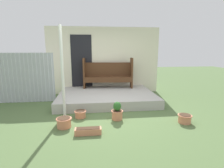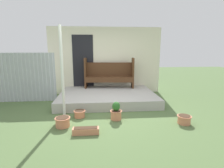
{
  "view_description": "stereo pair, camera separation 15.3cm",
  "coord_description": "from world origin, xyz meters",
  "px_view_note": "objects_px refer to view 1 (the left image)",
  "views": [
    {
      "loc": [
        -0.41,
        -4.67,
        1.77
      ],
      "look_at": [
        0.17,
        0.4,
        0.74
      ],
      "focal_mm": 28.0,
      "sensor_mm": 36.0,
      "label": 1
    },
    {
      "loc": [
        -0.26,
        -4.69,
        1.77
      ],
      "look_at": [
        0.17,
        0.4,
        0.74
      ],
      "focal_mm": 28.0,
      "sensor_mm": 36.0,
      "label": 2
    }
  ],
  "objects_px": {
    "support_post": "(62,72)",
    "bench": "(108,73)",
    "flower_pot_far_right": "(185,118)",
    "flower_pot_right": "(117,112)",
    "planter_box_rect": "(88,131)",
    "flower_pot_middle": "(80,114)",
    "flower_pot_left": "(64,122)"
  },
  "relations": [
    {
      "from": "support_post",
      "to": "bench",
      "type": "xyz_separation_m",
      "value": [
        1.37,
        2.05,
        -0.33
      ]
    },
    {
      "from": "bench",
      "to": "flower_pot_far_right",
      "type": "xyz_separation_m",
      "value": [
        1.6,
        -2.89,
        -0.73
      ]
    },
    {
      "from": "bench",
      "to": "flower_pot_right",
      "type": "bearing_deg",
      "value": -85.51
    },
    {
      "from": "flower_pot_right",
      "to": "planter_box_rect",
      "type": "xyz_separation_m",
      "value": [
        -0.72,
        -0.72,
        -0.13
      ]
    },
    {
      "from": "flower_pot_right",
      "to": "support_post",
      "type": "bearing_deg",
      "value": 162.18
    },
    {
      "from": "flower_pot_right",
      "to": "planter_box_rect",
      "type": "distance_m",
      "value": 1.02
    },
    {
      "from": "flower_pot_middle",
      "to": "planter_box_rect",
      "type": "height_order",
      "value": "flower_pot_middle"
    },
    {
      "from": "bench",
      "to": "flower_pot_middle",
      "type": "xyz_separation_m",
      "value": [
        -0.94,
        -2.26,
        -0.74
      ]
    },
    {
      "from": "support_post",
      "to": "bench",
      "type": "height_order",
      "value": "support_post"
    },
    {
      "from": "flower_pot_middle",
      "to": "flower_pot_right",
      "type": "relative_size",
      "value": 0.67
    },
    {
      "from": "support_post",
      "to": "flower_pot_right",
      "type": "relative_size",
      "value": 5.08
    },
    {
      "from": "flower_pot_left",
      "to": "flower_pot_far_right",
      "type": "xyz_separation_m",
      "value": [
        2.87,
        -0.08,
        -0.01
      ]
    },
    {
      "from": "support_post",
      "to": "flower_pot_far_right",
      "type": "bearing_deg",
      "value": -15.7
    },
    {
      "from": "support_post",
      "to": "planter_box_rect",
      "type": "distance_m",
      "value": 1.73
    },
    {
      "from": "flower_pot_left",
      "to": "planter_box_rect",
      "type": "bearing_deg",
      "value": -35.81
    },
    {
      "from": "planter_box_rect",
      "to": "flower_pot_left",
      "type": "bearing_deg",
      "value": 144.19
    },
    {
      "from": "bench",
      "to": "flower_pot_left",
      "type": "height_order",
      "value": "bench"
    },
    {
      "from": "flower_pot_far_right",
      "to": "planter_box_rect",
      "type": "bearing_deg",
      "value": -172.11
    },
    {
      "from": "bench",
      "to": "flower_pot_middle",
      "type": "distance_m",
      "value": 2.56
    },
    {
      "from": "support_post",
      "to": "flower_pot_left",
      "type": "distance_m",
      "value": 1.3
    },
    {
      "from": "flower_pot_left",
      "to": "flower_pot_right",
      "type": "distance_m",
      "value": 1.31
    },
    {
      "from": "support_post",
      "to": "bench",
      "type": "relative_size",
      "value": 1.25
    },
    {
      "from": "support_post",
      "to": "flower_pot_left",
      "type": "xyz_separation_m",
      "value": [
        0.1,
        -0.76,
        -1.05
      ]
    },
    {
      "from": "support_post",
      "to": "flower_pot_right",
      "type": "bearing_deg",
      "value": -17.82
    },
    {
      "from": "support_post",
      "to": "planter_box_rect",
      "type": "height_order",
      "value": "support_post"
    },
    {
      "from": "flower_pot_middle",
      "to": "flower_pot_left",
      "type": "bearing_deg",
      "value": -121.48
    },
    {
      "from": "flower_pot_right",
      "to": "flower_pot_far_right",
      "type": "xyz_separation_m",
      "value": [
        1.6,
        -0.39,
        -0.09
      ]
    },
    {
      "from": "support_post",
      "to": "flower_pot_middle",
      "type": "relative_size",
      "value": 7.54
    },
    {
      "from": "bench",
      "to": "flower_pot_left",
      "type": "xyz_separation_m",
      "value": [
        -1.27,
        -2.81,
        -0.72
      ]
    },
    {
      "from": "flower_pot_middle",
      "to": "flower_pot_far_right",
      "type": "relative_size",
      "value": 0.92
    },
    {
      "from": "flower_pot_far_right",
      "to": "planter_box_rect",
      "type": "xyz_separation_m",
      "value": [
        -2.32,
        -0.32,
        -0.04
      ]
    },
    {
      "from": "planter_box_rect",
      "to": "support_post",
      "type": "bearing_deg",
      "value": 119.38
    }
  ]
}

